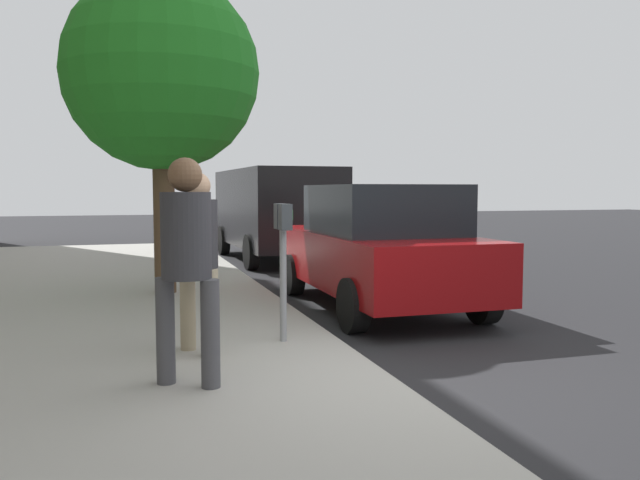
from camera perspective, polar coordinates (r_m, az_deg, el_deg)
name	(u,v)px	position (r m, az deg, el deg)	size (l,w,h in m)	color
ground_plane	(385,388)	(5.62, 5.90, -13.10)	(80.00, 80.00, 0.00)	#232326
sidewalk_slab	(0,416)	(5.26, -26.82, -13.96)	(28.00, 6.00, 0.15)	#A8A59E
parking_meter	(283,243)	(6.44, -3.34, -0.23)	(0.36, 0.12, 1.41)	gray
pedestrian_at_meter	(198,248)	(6.07, -10.92, -0.73)	(0.48, 0.37, 1.71)	tan
pedestrian_bystander	(186,252)	(5.06, -11.93, -1.03)	(0.39, 0.48, 1.80)	#47474C
parked_sedan_near	(379,246)	(9.09, 5.29, -0.57)	(4.41, 1.99, 1.77)	maroon
parked_van_far	(274,208)	(15.34, -4.12, 2.86)	(5.24, 2.21, 2.18)	black
street_tree	(162,74)	(9.94, -14.06, 14.27)	(2.88, 2.88, 4.72)	brown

